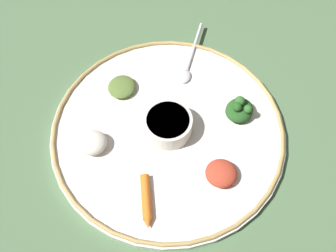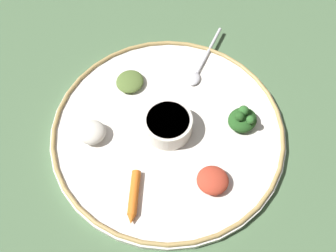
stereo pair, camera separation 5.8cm
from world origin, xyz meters
The scene contains 10 objects.
ground_plane centered at (0.00, 0.00, 0.00)m, with size 2.40×2.40×0.00m, color #4C6B47.
platter centered at (0.00, 0.00, 0.01)m, with size 0.45×0.45×0.01m, color white.
platter_rim centered at (0.00, 0.00, 0.02)m, with size 0.44×0.44×0.01m, color tan.
center_bowl centered at (0.00, 0.00, 0.04)m, with size 0.09×0.09×0.04m.
spoon centered at (0.04, 0.17, 0.02)m, with size 0.05×0.17×0.01m.
greens_pile centered at (0.14, 0.04, 0.03)m, with size 0.08×0.08×0.04m.
carrot_near_spoon centered at (-0.03, -0.14, 0.02)m, with size 0.03×0.10×0.02m.
mound_collards centered at (-0.10, 0.09, 0.02)m, with size 0.05×0.06×0.02m, color #567033.
mound_berbere_red centered at (0.10, -0.09, 0.03)m, with size 0.06×0.05×0.03m, color #B73D28.
mound_rice_white centered at (-0.14, -0.04, 0.03)m, with size 0.05×0.05×0.03m, color silver.
Camera 1 is at (0.02, -0.37, 0.67)m, focal length 42.21 mm.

